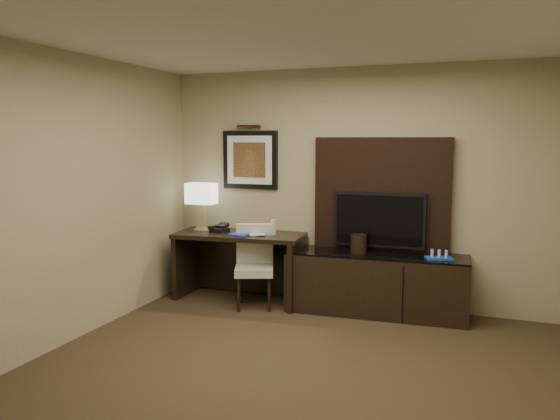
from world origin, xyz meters
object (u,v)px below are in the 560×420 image
at_px(tv, 379,220).
at_px(ice_bucket, 359,243).
at_px(credenza, 376,284).
at_px(desk_chair, 254,269).
at_px(minibar_tray, 439,255).
at_px(water_bottle, 273,227).
at_px(desk, 240,267).
at_px(table_lamp, 201,205).
at_px(desk_phone, 220,228).

relative_size(tv, ice_bucket, 4.93).
height_order(credenza, desk_chair, desk_chair).
bearing_deg(minibar_tray, tv, 164.05).
relative_size(desk_chair, water_bottle, 5.06).
distance_m(desk, water_bottle, 0.64).
bearing_deg(credenza, minibar_tray, -7.07).
xyz_separation_m(table_lamp, ice_bucket, (1.93, -0.01, -0.34)).
distance_m(desk, minibar_tray, 2.28).
bearing_deg(tv, desk, -173.22).
xyz_separation_m(desk_chair, table_lamp, (-0.80, 0.26, 0.67)).
bearing_deg(desk, water_bottle, 2.67).
relative_size(desk_phone, ice_bucket, 0.93).
height_order(credenza, minibar_tray, minibar_tray).
relative_size(credenza, table_lamp, 3.15).
distance_m(desk_chair, ice_bucket, 1.21).
relative_size(tv, table_lamp, 1.63).
distance_m(water_bottle, minibar_tray, 1.86).
bearing_deg(water_bottle, minibar_tray, -1.54).
relative_size(desk_phone, water_bottle, 1.08).
xyz_separation_m(credenza, minibar_tray, (0.65, -0.05, 0.38)).
height_order(tv, desk_chair, tv).
xyz_separation_m(table_lamp, water_bottle, (0.93, 0.00, -0.22)).
height_order(desk_chair, table_lamp, table_lamp).
xyz_separation_m(ice_bucket, minibar_tray, (0.85, -0.04, -0.05)).
xyz_separation_m(credenza, tv, (-0.00, 0.14, 0.69)).
distance_m(desk, credenza, 1.60).
bearing_deg(ice_bucket, minibar_tray, -2.45).
distance_m(desk, tv, 1.72).
height_order(credenza, desk_phone, desk_phone).
xyz_separation_m(water_bottle, ice_bucket, (1.00, -0.01, -0.12)).
distance_m(desk_phone, water_bottle, 0.66).
distance_m(credenza, desk_chair, 1.36).
xyz_separation_m(desk, desk_chair, (0.27, -0.21, 0.04)).
height_order(desk, tv, tv).
height_order(table_lamp, minibar_tray, table_lamp).
relative_size(desk_chair, table_lamp, 1.44).
bearing_deg(desk_chair, credenza, -9.69).
xyz_separation_m(desk, table_lamp, (-0.53, 0.05, 0.71)).
distance_m(desk, desk_chair, 0.35).
xyz_separation_m(desk_phone, ice_bucket, (1.66, 0.05, -0.08)).
bearing_deg(minibar_tray, desk, -179.96).
distance_m(credenza, water_bottle, 1.32).
distance_m(credenza, tv, 0.70).
xyz_separation_m(tv, water_bottle, (-1.19, -0.14, -0.13)).
xyz_separation_m(desk, ice_bucket, (1.41, 0.04, 0.37)).
relative_size(table_lamp, water_bottle, 3.52).
xyz_separation_m(credenza, desk_chair, (-1.33, -0.26, 0.11)).
distance_m(desk_chair, water_bottle, 0.54).
distance_m(tv, desk_phone, 1.87).
height_order(desk_chair, ice_bucket, desk_chair).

